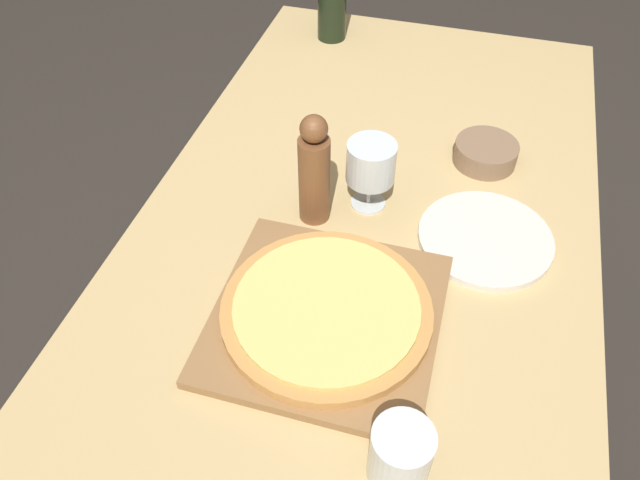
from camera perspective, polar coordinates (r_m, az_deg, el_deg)
ground_plane at (r=1.74m, az=2.27°, el=-18.23°), size 12.00×12.00×0.00m
dining_table at (r=1.17m, az=3.22°, el=-3.84°), size 0.83×1.69×0.76m
cutting_board at (r=0.99m, az=0.59°, el=-7.13°), size 0.35×0.35×0.02m
pizza at (r=0.97m, az=0.60°, el=-6.41°), size 0.33×0.33×0.02m
pepper_mill at (r=1.09m, az=-0.53°, el=6.23°), size 0.06×0.06×0.22m
wine_glass at (r=1.12m, az=4.68°, el=6.96°), size 0.09×0.09×0.14m
small_bowl at (r=1.30m, az=14.90°, el=7.70°), size 0.13×0.13×0.04m
drinking_tumbler at (r=0.83m, az=7.35°, el=-18.98°), size 0.08×0.08×0.10m
dinner_plate at (r=1.14m, az=14.87°, el=0.13°), size 0.24×0.24×0.01m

